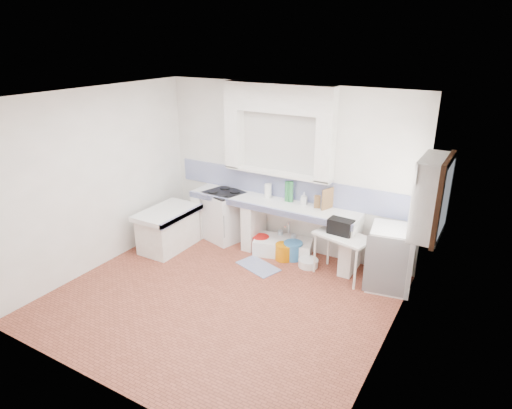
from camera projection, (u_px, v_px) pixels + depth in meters
The scene contains 36 objects.
floor at pixel (221, 299), 6.26m from camera, with size 4.50×4.50×0.00m, color brown.
ceiling at pixel (214, 97), 5.26m from camera, with size 4.50×4.50×0.00m, color white.
wall_back at pixel (286, 169), 7.38m from camera, with size 4.50×4.50×0.00m, color white.
wall_front at pixel (96, 273), 4.15m from camera, with size 4.50×4.50×0.00m, color white.
wall_left at pixel (98, 180), 6.82m from camera, with size 4.50×4.50×0.00m, color white.
wall_right at pixel (391, 245), 4.71m from camera, with size 4.50×4.50×0.00m, color white.
alcove_mass at pixel (279, 98), 6.90m from camera, with size 1.90×0.25×0.45m, color white.
window_frame at pixel (432, 197), 5.52m from camera, with size 0.35×0.86×1.06m, color #3B2313.
lace_valance at pixel (424, 166), 5.45m from camera, with size 0.01×0.84×0.24m, color white.
counter_slab at pixel (272, 204), 7.37m from camera, with size 3.00×0.60×0.08m, color white.
counter_lip at pixel (264, 209), 7.15m from camera, with size 3.00×0.04×0.10m, color navy.
counter_pier_left at pixel (205, 213), 8.19m from camera, with size 0.20×0.55×0.82m, color white.
counter_pier_mid at pixel (254, 224), 7.70m from camera, with size 0.20×0.55×0.82m, color white.
counter_pier_right at pixel (351, 247), 6.88m from camera, with size 0.20×0.55×0.82m, color white.
peninsula_top at pixel (167, 212), 7.55m from camera, with size 0.70×1.10×0.08m, color white.
peninsula_base at pixel (169, 231), 7.67m from camera, with size 0.60×1.00×0.62m, color white.
peninsula_lip at pixel (182, 216), 7.39m from camera, with size 0.04×1.10×0.10m, color navy.
backsplash at pixel (285, 187), 7.47m from camera, with size 4.27×0.03×0.40m, color navy.
stove at pixel (225, 216), 7.97m from camera, with size 0.62×0.60×0.87m, color white.
sink at pixel (283, 247), 7.54m from camera, with size 0.97×0.52×0.23m, color white.
side_table at pixel (341, 256), 6.74m from camera, with size 0.83×0.46×0.04m, color white.
fridge at pixel (391, 258), 6.41m from camera, with size 0.61×0.61×0.94m, color white.
bucket_red at pixel (261, 243), 7.62m from camera, with size 0.29×0.29×0.27m, color red.
bucket_orange at pixel (284, 252), 7.33m from camera, with size 0.29×0.29×0.27m, color #D77401.
bucket_blue at pixel (293, 250), 7.34m from camera, with size 0.31×0.31×0.29m, color #357CBD.
basin_white at pixel (308, 263), 7.12m from camera, with size 0.32×0.32×0.12m, color white.
water_bottle_a at pixel (280, 239), 7.70m from camera, with size 0.09×0.09×0.33m, color silver.
water_bottle_b at pixel (293, 243), 7.56m from camera, with size 0.09×0.09×0.33m, color silver.
black_bag at pixel (341, 227), 6.62m from camera, with size 0.37×0.21×0.23m, color black.
green_bottle_a at pixel (287, 191), 7.32m from camera, with size 0.08×0.08×0.34m, color #29763D.
green_bottle_b at pixel (291, 192), 7.29m from camera, with size 0.08×0.08×0.35m, color #29763D.
knife_block at pixel (317, 202), 7.07m from camera, with size 0.10×0.08×0.20m, color olive.
cutting_board at pixel (328, 199), 6.99m from camera, with size 0.02×0.25×0.34m, color olive.
paper_towel at pixel (268, 191), 7.51m from camera, with size 0.12×0.12×0.24m, color white.
soap_bottle at pixel (304, 198), 7.20m from camera, with size 0.09×0.10×0.21m, color white.
rug at pixel (258, 266), 7.13m from camera, with size 0.69×0.39×0.01m, color #364281.
Camera 1 is at (3.13, -4.39, 3.49)m, focal length 31.03 mm.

